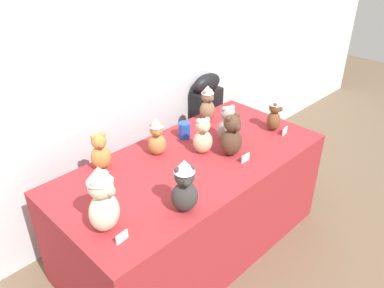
{
  "coord_description": "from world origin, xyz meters",
  "views": [
    {
      "loc": [
        -1.43,
        -1.18,
        2.01
      ],
      "look_at": [
        0.0,
        0.25,
        0.82
      ],
      "focal_mm": 36.15,
      "sensor_mm": 36.0,
      "label": 1
    }
  ],
  "objects_px": {
    "teddy_bear_mocha": "(207,103)",
    "teddy_bear_chestnut": "(274,114)",
    "teddy_bear_ash": "(227,125)",
    "party_cup_blue": "(184,130)",
    "teddy_bear_cocoa": "(232,136)",
    "teddy_bear_charcoal": "(185,186)",
    "teddy_bear_cream": "(103,199)",
    "teddy_bear_sand": "(203,137)",
    "teddy_bear_caramel": "(157,137)",
    "teddy_bear_ginger": "(100,152)",
    "display_table": "(192,205)",
    "instrument_case": "(206,126)"
  },
  "relations": [
    {
      "from": "display_table",
      "to": "teddy_bear_cocoa",
      "type": "height_order",
      "value": "teddy_bear_cocoa"
    },
    {
      "from": "instrument_case",
      "to": "teddy_bear_ash",
      "type": "xyz_separation_m",
      "value": [
        -0.38,
        -0.54,
        0.35
      ]
    },
    {
      "from": "teddy_bear_ash",
      "to": "teddy_bear_charcoal",
      "type": "xyz_separation_m",
      "value": [
        -0.7,
        -0.32,
        0.03
      ]
    },
    {
      "from": "teddy_bear_cream",
      "to": "teddy_bear_charcoal",
      "type": "distance_m",
      "value": 0.4
    },
    {
      "from": "teddy_bear_cocoa",
      "to": "teddy_bear_charcoal",
      "type": "relative_size",
      "value": 0.93
    },
    {
      "from": "teddy_bear_charcoal",
      "to": "teddy_bear_chestnut",
      "type": "bearing_deg",
      "value": 39.27
    },
    {
      "from": "teddy_bear_cocoa",
      "to": "teddy_bear_cream",
      "type": "distance_m",
      "value": 0.95
    },
    {
      "from": "instrument_case",
      "to": "teddy_bear_ginger",
      "type": "distance_m",
      "value": 1.23
    },
    {
      "from": "instrument_case",
      "to": "teddy_bear_chestnut",
      "type": "xyz_separation_m",
      "value": [
        -0.02,
        -0.67,
        0.35
      ]
    },
    {
      "from": "teddy_bear_ash",
      "to": "party_cup_blue",
      "type": "relative_size",
      "value": 2.37
    },
    {
      "from": "teddy_bear_sand",
      "to": "party_cup_blue",
      "type": "distance_m",
      "value": 0.24
    },
    {
      "from": "teddy_bear_caramel",
      "to": "teddy_bear_cocoa",
      "type": "distance_m",
      "value": 0.47
    },
    {
      "from": "display_table",
      "to": "party_cup_blue",
      "type": "bearing_deg",
      "value": 55.12
    },
    {
      "from": "teddy_bear_caramel",
      "to": "teddy_bear_ginger",
      "type": "bearing_deg",
      "value": -169.69
    },
    {
      "from": "teddy_bear_caramel",
      "to": "party_cup_blue",
      "type": "distance_m",
      "value": 0.28
    },
    {
      "from": "teddy_bear_charcoal",
      "to": "party_cup_blue",
      "type": "height_order",
      "value": "teddy_bear_charcoal"
    },
    {
      "from": "teddy_bear_cocoa",
      "to": "teddy_bear_caramel",
      "type": "bearing_deg",
      "value": 143.21
    },
    {
      "from": "teddy_bear_caramel",
      "to": "teddy_bear_charcoal",
      "type": "height_order",
      "value": "teddy_bear_charcoal"
    },
    {
      "from": "teddy_bear_ginger",
      "to": "party_cup_blue",
      "type": "height_order",
      "value": "teddy_bear_ginger"
    },
    {
      "from": "instrument_case",
      "to": "teddy_bear_caramel",
      "type": "bearing_deg",
      "value": -156.93
    },
    {
      "from": "teddy_bear_chestnut",
      "to": "teddy_bear_charcoal",
      "type": "bearing_deg",
      "value": 158.73
    },
    {
      "from": "teddy_bear_chestnut",
      "to": "party_cup_blue",
      "type": "bearing_deg",
      "value": 113.75
    },
    {
      "from": "teddy_bear_mocha",
      "to": "teddy_bear_cream",
      "type": "relative_size",
      "value": 0.75
    },
    {
      "from": "instrument_case",
      "to": "teddy_bear_ginger",
      "type": "relative_size",
      "value": 3.99
    },
    {
      "from": "teddy_bear_caramel",
      "to": "teddy_bear_chestnut",
      "type": "relative_size",
      "value": 1.02
    },
    {
      "from": "teddy_bear_cream",
      "to": "teddy_bear_sand",
      "type": "bearing_deg",
      "value": -11.97
    },
    {
      "from": "teddy_bear_cocoa",
      "to": "teddy_bear_ginger",
      "type": "distance_m",
      "value": 0.8
    },
    {
      "from": "teddy_bear_ash",
      "to": "party_cup_blue",
      "type": "xyz_separation_m",
      "value": [
        -0.17,
        0.24,
        -0.07
      ]
    },
    {
      "from": "display_table",
      "to": "teddy_bear_ash",
      "type": "height_order",
      "value": "teddy_bear_ash"
    },
    {
      "from": "instrument_case",
      "to": "teddy_bear_sand",
      "type": "xyz_separation_m",
      "value": [
        -0.6,
        -0.53,
        0.34
      ]
    },
    {
      "from": "teddy_bear_caramel",
      "to": "teddy_bear_mocha",
      "type": "bearing_deg",
      "value": 40.13
    },
    {
      "from": "instrument_case",
      "to": "teddy_bear_chestnut",
      "type": "bearing_deg",
      "value": -91.74
    },
    {
      "from": "teddy_bear_cream",
      "to": "teddy_bear_charcoal",
      "type": "height_order",
      "value": "teddy_bear_cream"
    },
    {
      "from": "teddy_bear_cocoa",
      "to": "teddy_bear_sand",
      "type": "xyz_separation_m",
      "value": [
        -0.11,
        0.14,
        -0.02
      ]
    },
    {
      "from": "display_table",
      "to": "teddy_bear_cocoa",
      "type": "relative_size",
      "value": 6.21
    },
    {
      "from": "teddy_bear_ginger",
      "to": "teddy_bear_cocoa",
      "type": "bearing_deg",
      "value": -18.37
    },
    {
      "from": "teddy_bear_mocha",
      "to": "teddy_bear_chestnut",
      "type": "height_order",
      "value": "teddy_bear_mocha"
    },
    {
      "from": "instrument_case",
      "to": "teddy_bear_mocha",
      "type": "relative_size",
      "value": 3.49
    },
    {
      "from": "teddy_bear_chestnut",
      "to": "teddy_bear_cream",
      "type": "distance_m",
      "value": 1.42
    },
    {
      "from": "teddy_bear_cocoa",
      "to": "party_cup_blue",
      "type": "relative_size",
      "value": 2.59
    },
    {
      "from": "display_table",
      "to": "teddy_bear_mocha",
      "type": "height_order",
      "value": "teddy_bear_mocha"
    },
    {
      "from": "teddy_bear_mocha",
      "to": "teddy_bear_chestnut",
      "type": "xyz_separation_m",
      "value": [
        0.21,
        -0.44,
        -0.01
      ]
    },
    {
      "from": "teddy_bear_caramel",
      "to": "teddy_bear_sand",
      "type": "bearing_deg",
      "value": -11.7
    },
    {
      "from": "teddy_bear_chestnut",
      "to": "teddy_bear_ash",
      "type": "relative_size",
      "value": 0.95
    },
    {
      "from": "teddy_bear_mocha",
      "to": "teddy_bear_charcoal",
      "type": "relative_size",
      "value": 0.88
    },
    {
      "from": "teddy_bear_chestnut",
      "to": "teddy_bear_ginger",
      "type": "bearing_deg",
      "value": 127.26
    },
    {
      "from": "teddy_bear_sand",
      "to": "party_cup_blue",
      "type": "bearing_deg",
      "value": 103.22
    },
    {
      "from": "teddy_bear_caramel",
      "to": "teddy_bear_ash",
      "type": "bearing_deg",
      "value": 4.84
    },
    {
      "from": "teddy_bear_charcoal",
      "to": "teddy_bear_ash",
      "type": "bearing_deg",
      "value": 53.42
    },
    {
      "from": "teddy_bear_mocha",
      "to": "teddy_bear_charcoal",
      "type": "bearing_deg",
      "value": -140.29
    }
  ]
}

